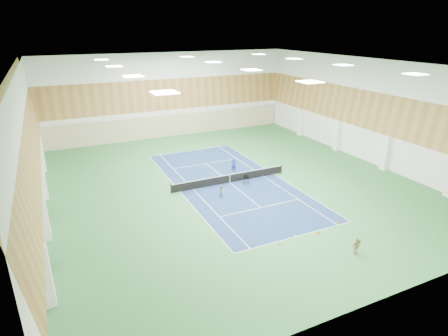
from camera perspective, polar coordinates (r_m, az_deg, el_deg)
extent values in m
plane|color=#2E6C37|center=(39.29, 0.89, -2.25)|extent=(40.00, 40.00, 0.00)
cube|color=navy|center=(39.29, 0.89, -2.24)|extent=(10.97, 23.77, 0.01)
cube|color=#C6B793|center=(56.29, -8.02, 6.43)|extent=(35.40, 0.16, 3.20)
cube|color=#593319|center=(28.38, -26.03, -11.79)|extent=(0.08, 1.80, 2.20)
cube|color=#593319|center=(35.50, -26.18, -5.21)|extent=(0.08, 1.80, 2.20)
imported|color=#203296|center=(41.97, 1.46, 0.48)|extent=(0.66, 0.50, 1.61)
imported|color=#919299|center=(35.82, -0.33, -3.56)|extent=(0.75, 0.72, 1.22)
imported|color=tan|center=(28.97, 19.52, -11.16)|extent=(0.77, 0.39, 1.27)
cone|color=orange|center=(33.28, 0.80, -6.55)|extent=(0.17, 0.17, 0.19)
cone|color=#FF510D|center=(34.20, 3.84, -5.78)|extent=(0.19, 0.19, 0.21)
cone|color=orange|center=(34.72, 8.11, -5.52)|extent=(0.19, 0.19, 0.21)
cone|color=#FF5A0D|center=(35.84, 11.41, -4.87)|extent=(0.19, 0.19, 0.21)
cone|color=#D7520B|center=(28.28, 3.60, -11.97)|extent=(0.18, 0.18, 0.19)
cone|color=orange|center=(28.98, 8.52, -11.29)|extent=(0.18, 0.18, 0.20)
cone|color=#D95A0B|center=(30.89, 14.15, -9.51)|extent=(0.22, 0.22, 0.24)
cone|color=#E7420C|center=(33.03, 17.00, -7.71)|extent=(0.23, 0.23, 0.25)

